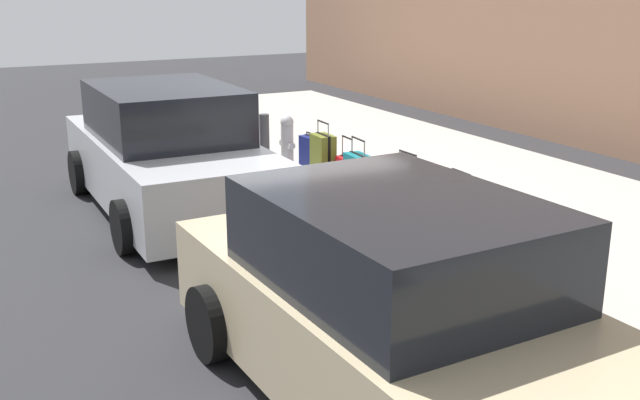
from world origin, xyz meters
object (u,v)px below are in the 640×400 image
suitcase_red_0 (531,259)px  fire_hydrant (287,140)px  parked_car_silver_1 (167,154)px  suitcase_olive_1 (488,240)px  suitcase_teal_6 (358,179)px  bollard_post (265,138)px  suitcase_silver_3 (429,216)px  suitcase_navy_2 (459,222)px  parked_car_beige_0 (395,311)px  suitcase_black_4 (406,202)px  suitcase_maroon_5 (385,193)px  suitcase_olive_8 (323,161)px  suitcase_navy_9 (313,158)px  suitcase_red_7 (347,176)px

suitcase_red_0 → fire_hydrant: size_ratio=0.96×
parked_car_silver_1 → suitcase_olive_1: bearing=-151.4°
suitcase_teal_6 → bollard_post: suitcase_teal_6 is taller
suitcase_silver_3 → suitcase_teal_6: 1.62m
suitcase_navy_2 → parked_car_beige_0: 2.99m
suitcase_silver_3 → parked_car_beige_0: 3.37m
suitcase_teal_6 → suitcase_olive_1: bearing=179.9°
suitcase_black_4 → bollard_post: size_ratio=1.18×
suitcase_navy_2 → suitcase_teal_6: 2.14m
suitcase_navy_2 → suitcase_maroon_5: suitcase_navy_2 is taller
suitcase_navy_2 → suitcase_silver_3: suitcase_navy_2 is taller
suitcase_maroon_5 → suitcase_olive_8: (1.50, 0.09, 0.10)m
suitcase_navy_9 → parked_car_beige_0: parked_car_beige_0 is taller
suitcase_olive_1 → suitcase_olive_8: 3.60m
parked_car_silver_1 → suitcase_maroon_5: bearing=-129.9°
suitcase_red_0 → parked_car_beige_0: size_ratio=0.19×
suitcase_silver_3 → suitcase_navy_9: bearing=-1.5°
suitcase_navy_9 → suitcase_olive_1: bearing=178.8°
suitcase_maroon_5 → suitcase_teal_6: bearing=7.9°
suitcase_black_4 → suitcase_maroon_5: size_ratio=1.50×
parked_car_silver_1 → suitcase_red_7: bearing=-110.3°
suitcase_red_0 → suitcase_navy_9: 4.63m
suitcase_olive_1 → fire_hydrant: (4.90, -0.05, 0.13)m
suitcase_navy_2 → suitcase_navy_9: suitcase_navy_2 is taller
fire_hydrant → parked_car_silver_1: parked_car_silver_1 is taller
fire_hydrant → suitcase_red_0: bearing=-179.5°
suitcase_olive_1 → suitcase_black_4: suitcase_black_4 is taller
fire_hydrant → suitcase_red_7: bearing=-177.7°
suitcase_olive_8 → suitcase_navy_9: (0.50, -0.09, -0.06)m
suitcase_red_7 → parked_car_silver_1: parked_car_silver_1 is taller
bollard_post → parked_car_silver_1: size_ratio=0.17×
suitcase_red_0 → parked_car_beige_0: (-1.00, 2.25, 0.35)m
fire_hydrant → parked_car_beige_0: 6.81m
suitcase_olive_1 → suitcase_navy_9: bearing=-1.2°
suitcase_navy_9 → parked_car_silver_1: parked_car_silver_1 is taller
suitcase_navy_9 → suitcase_olive_8: bearing=169.8°
suitcase_maroon_5 → bollard_post: bollard_post is taller
suitcase_red_0 → suitcase_black_4: (2.09, 0.05, 0.04)m
suitcase_black_4 → parked_car_beige_0: 3.81m
parked_car_beige_0 → suitcase_black_4: bearing=-35.5°
suitcase_black_4 → suitcase_olive_8: bearing=1.4°
suitcase_silver_3 → suitcase_maroon_5: (1.07, -0.08, -0.01)m
suitcase_red_7 → suitcase_silver_3: bearing=176.8°
suitcase_olive_8 → suitcase_navy_2: bearing=-179.8°
parked_car_beige_0 → suitcase_red_7: bearing=-26.1°
suitcase_black_4 → fire_hydrant: (3.34, -0.00, 0.13)m
suitcase_black_4 → parked_car_beige_0: parked_car_beige_0 is taller
suitcase_olive_1 → fire_hydrant: 4.90m
suitcase_maroon_5 → suitcase_silver_3: bearing=175.7°
suitcase_olive_1 → suitcase_olive_8: suitcase_olive_8 is taller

